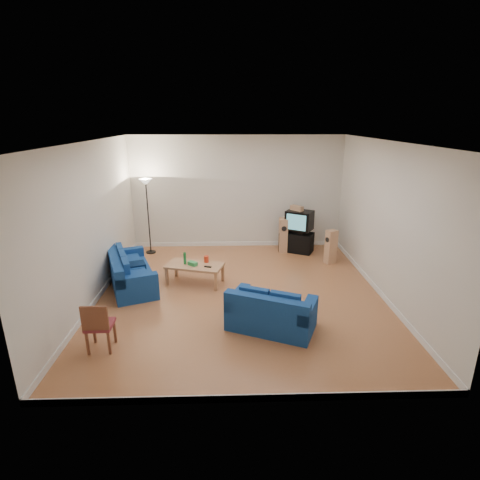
{
  "coord_description": "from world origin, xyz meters",
  "views": [
    {
      "loc": [
        -0.24,
        -7.33,
        3.62
      ],
      "look_at": [
        0.0,
        0.4,
        1.1
      ],
      "focal_mm": 28.0,
      "sensor_mm": 36.0,
      "label": 1
    }
  ],
  "objects_px": {
    "sofa_three_seat": "(129,274)",
    "sofa_loveseat": "(271,315)",
    "television": "(299,220)",
    "coffee_table": "(195,267)",
    "tv_stand": "(296,242)"
  },
  "relations": [
    {
      "from": "sofa_three_seat",
      "to": "sofa_loveseat",
      "type": "distance_m",
      "value": 3.56
    },
    {
      "from": "sofa_loveseat",
      "to": "television",
      "type": "bearing_deg",
      "value": 96.67
    },
    {
      "from": "coffee_table",
      "to": "television",
      "type": "bearing_deg",
      "value": 37.04
    },
    {
      "from": "coffee_table",
      "to": "tv_stand",
      "type": "xyz_separation_m",
      "value": [
        2.7,
        2.1,
        -0.13
      ]
    },
    {
      "from": "sofa_three_seat",
      "to": "sofa_loveseat",
      "type": "height_order",
      "value": "sofa_three_seat"
    },
    {
      "from": "sofa_three_seat",
      "to": "coffee_table",
      "type": "bearing_deg",
      "value": 72.11
    },
    {
      "from": "sofa_three_seat",
      "to": "television",
      "type": "bearing_deg",
      "value": 95.65
    },
    {
      "from": "tv_stand",
      "to": "television",
      "type": "height_order",
      "value": "television"
    },
    {
      "from": "sofa_three_seat",
      "to": "tv_stand",
      "type": "height_order",
      "value": "sofa_three_seat"
    },
    {
      "from": "sofa_three_seat",
      "to": "television",
      "type": "distance_m",
      "value": 4.79
    },
    {
      "from": "sofa_loveseat",
      "to": "tv_stand",
      "type": "distance_m",
      "value": 4.29
    },
    {
      "from": "coffee_table",
      "to": "television",
      "type": "xyz_separation_m",
      "value": [
        2.75,
        2.07,
        0.52
      ]
    },
    {
      "from": "sofa_loveseat",
      "to": "tv_stand",
      "type": "height_order",
      "value": "sofa_loveseat"
    },
    {
      "from": "sofa_three_seat",
      "to": "television",
      "type": "height_order",
      "value": "television"
    },
    {
      "from": "sofa_three_seat",
      "to": "coffee_table",
      "type": "distance_m",
      "value": 1.48
    }
  ]
}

